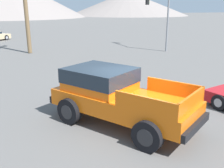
# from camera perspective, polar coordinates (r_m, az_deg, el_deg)

# --- Properties ---
(ground_plane) EXTENTS (320.00, 320.00, 0.00)m
(ground_plane) POSITION_cam_1_polar(r_m,az_deg,el_deg) (9.25, 5.40, -9.00)
(ground_plane) COLOR #5B5956
(orange_pickup_truck) EXTENTS (4.43, 5.53, 1.89)m
(orange_pickup_truck) POSITION_cam_1_polar(r_m,az_deg,el_deg) (9.12, 0.42, -1.90)
(orange_pickup_truck) COLOR orange
(orange_pickup_truck) RESTS_ON ground_plane
(traffic_light_main) EXTENTS (0.38, 4.43, 5.39)m
(traffic_light_main) POSITION_cam_1_polar(r_m,az_deg,el_deg) (26.31, 10.01, 15.84)
(traffic_light_main) COLOR slate
(traffic_light_main) RESTS_ON ground_plane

